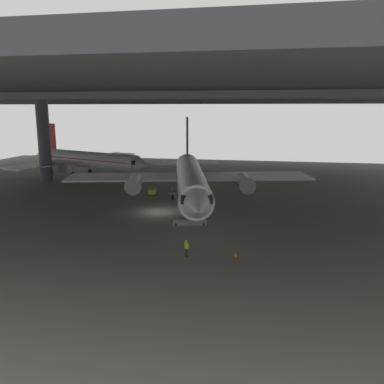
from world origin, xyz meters
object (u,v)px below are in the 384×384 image
at_px(crew_worker_near_nose, 186,247).
at_px(airplane_distant, 87,160).
at_px(crew_worker_by_stairs, 191,212).
at_px(baggage_tug, 153,191).
at_px(airplane_main, 190,179).
at_px(boarding_stairs, 189,218).
at_px(traffic_cone_orange, 236,254).

height_order(crew_worker_near_nose, airplane_distant, airplane_distant).
distance_m(crew_worker_by_stairs, baggage_tug, 15.72).
relative_size(airplane_main, airplane_distant, 1.23).
xyz_separation_m(airplane_main, baggage_tug, (-6.86, 4.67, -2.96)).
distance_m(airplane_main, boarding_stairs, 10.70).
bearing_deg(airplane_distant, traffic_cone_orange, -50.54).
distance_m(boarding_stairs, airplane_distant, 39.61).
distance_m(airplane_main, crew_worker_near_nose, 21.00).
bearing_deg(crew_worker_by_stairs, crew_worker_near_nose, -80.93).
bearing_deg(baggage_tug, traffic_cone_orange, -58.95).
bearing_deg(airplane_main, crew_worker_near_nose, -80.15).
height_order(airplane_main, airplane_distant, airplane_main).
bearing_deg(crew_worker_by_stairs, airplane_main, 100.93).
bearing_deg(crew_worker_near_nose, crew_worker_by_stairs, 99.07).
bearing_deg(crew_worker_by_stairs, airplane_distant, 133.00).
relative_size(boarding_stairs, crew_worker_by_stairs, 2.77).
distance_m(airplane_main, traffic_cone_orange, 21.61).
relative_size(crew_worker_near_nose, baggage_tug, 0.66).
bearing_deg(baggage_tug, crew_worker_by_stairs, -57.20).
bearing_deg(boarding_stairs, baggage_tug, 120.16).
height_order(crew_worker_near_nose, baggage_tug, crew_worker_near_nose).
distance_m(boarding_stairs, baggage_tug, 17.19).
bearing_deg(boarding_stairs, crew_worker_near_nose, -80.18).
bearing_deg(traffic_cone_orange, crew_worker_near_nose, -171.08).
relative_size(boarding_stairs, airplane_distant, 0.16).
bearing_deg(airplane_distant, baggage_tug, -40.02).
xyz_separation_m(crew_worker_near_nose, crew_worker_by_stairs, (-1.92, 12.00, 0.08)).
relative_size(airplane_main, baggage_tug, 15.53).
xyz_separation_m(boarding_stairs, traffic_cone_orange, (6.13, -9.66, -0.44)).
distance_m(airplane_main, crew_worker_by_stairs, 9.05).
bearing_deg(baggage_tug, crew_worker_near_nose, -67.53).
distance_m(traffic_cone_orange, baggage_tug, 28.62).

